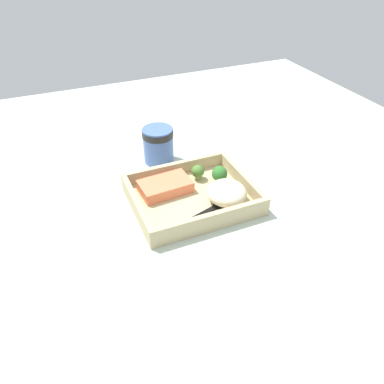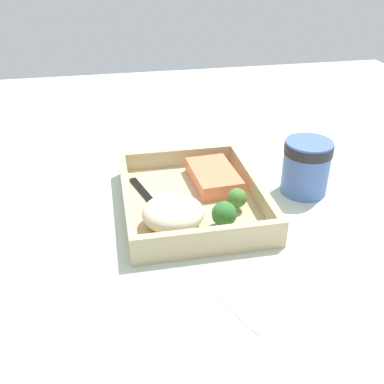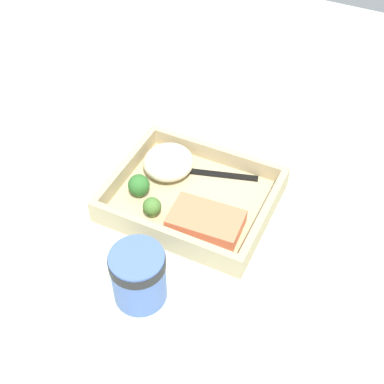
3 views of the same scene
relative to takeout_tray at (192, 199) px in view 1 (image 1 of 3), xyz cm
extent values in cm
cube|color=#B4C1B1|center=(0.00, 0.00, -1.60)|extent=(160.00, 160.00, 2.00)
cube|color=tan|center=(0.00, 0.00, 0.00)|extent=(26.71, 21.86, 1.20)
cube|color=tan|center=(0.00, -10.33, 2.18)|extent=(26.71, 1.20, 3.16)
cube|color=tan|center=(0.00, 10.33, 2.18)|extent=(26.71, 1.20, 3.16)
cube|color=tan|center=(-12.76, 0.00, 2.18)|extent=(1.20, 19.46, 3.16)
cube|color=tan|center=(12.76, 0.00, 2.18)|extent=(1.20, 19.46, 3.16)
cube|color=#EE784F|center=(-4.68, 4.66, 1.90)|extent=(11.97, 7.80, 2.61)
ellipsoid|color=beige|center=(6.52, -4.11, 2.80)|extent=(8.75, 9.09, 4.41)
cylinder|color=#78A458|center=(8.36, 3.09, 1.25)|extent=(1.40, 1.40, 1.30)
sphere|color=#306D2B|center=(8.36, 3.09, 2.92)|extent=(3.68, 3.68, 3.68)
cylinder|color=#81A157|center=(4.16, 6.23, 1.26)|extent=(1.16, 1.16, 1.32)
sphere|color=#497931|center=(4.16, 6.23, 2.76)|extent=(3.04, 3.04, 3.04)
cube|color=black|center=(-2.56, -7.16, 0.82)|extent=(12.20, 4.56, 0.44)
cube|color=black|center=(5.02, -4.92, 0.82)|extent=(3.88, 3.07, 0.44)
cylinder|color=#4A69B0|center=(-1.07, 19.64, 4.04)|extent=(7.74, 7.74, 9.28)
cylinder|color=black|center=(-1.07, 19.64, 7.45)|extent=(7.97, 7.97, 1.67)
cube|color=white|center=(21.21, 6.14, -0.48)|extent=(13.57, 15.54, 0.24)
camera|label=1|loc=(-26.22, -61.53, 51.75)|focal=35.00mm
camera|label=2|loc=(60.55, -11.95, 38.60)|focal=42.00mm
camera|label=3|loc=(-26.41, 55.13, 66.86)|focal=50.00mm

